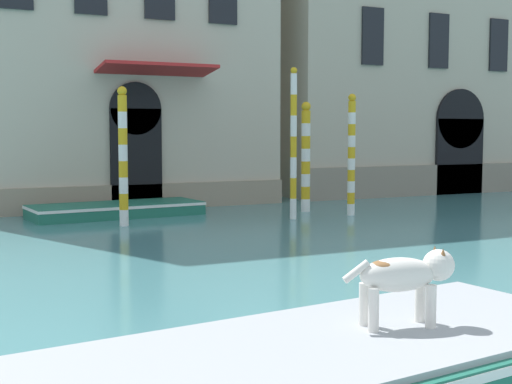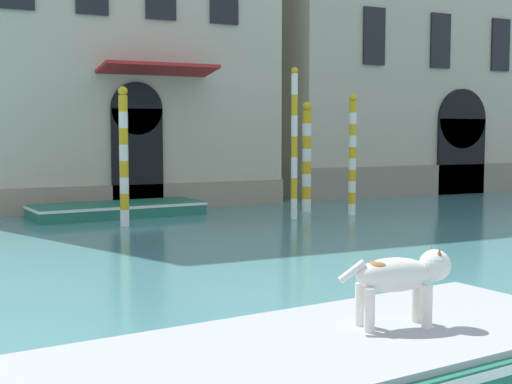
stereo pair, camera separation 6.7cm
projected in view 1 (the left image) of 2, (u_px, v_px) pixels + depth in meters
palazzo_right at (391, 39)px, 29.86m from camera, size 11.50×6.13×12.69m
dog_on_deck at (406, 276)px, 6.69m from camera, size 1.10×0.49×0.74m
boat_moored_near_palazzo at (116, 209)px, 20.71m from camera, size 5.06×2.18×0.39m
mooring_pole_0 at (306, 156)px, 21.86m from camera, size 0.29×0.29×3.37m
mooring_pole_1 at (351, 154)px, 20.93m from camera, size 0.23×0.23×3.57m
mooring_pole_2 at (293, 143)px, 19.95m from camera, size 0.19×0.19×4.25m
mooring_pole_3 at (123, 156)px, 18.53m from camera, size 0.25×0.25×3.64m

